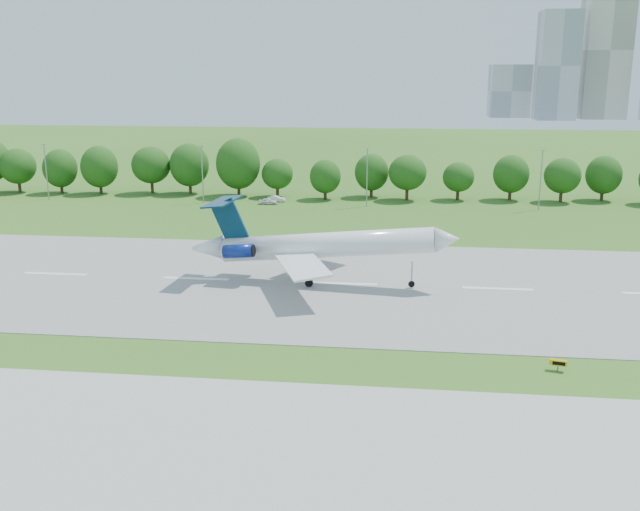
{
  "coord_description": "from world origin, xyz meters",
  "views": [
    {
      "loc": [
        -12.49,
        -64.94,
        27.09
      ],
      "look_at": [
        -22.26,
        18.0,
        5.63
      ],
      "focal_mm": 40.0,
      "sensor_mm": 36.0,
      "label": 1
    }
  ],
  "objects_px": {
    "service_vehicle_b": "(268,201)",
    "taxi_sign_left": "(558,362)",
    "airliner": "(313,245)",
    "service_vehicle_a": "(276,199)"
  },
  "relations": [
    {
      "from": "airliner",
      "to": "service_vehicle_b",
      "type": "relative_size",
      "value": 9.38
    },
    {
      "from": "airliner",
      "to": "service_vehicle_b",
      "type": "xyz_separation_m",
      "value": [
        -16.84,
        56.78,
        -4.59
      ]
    },
    {
      "from": "airliner",
      "to": "taxi_sign_left",
      "type": "relative_size",
      "value": 23.83
    },
    {
      "from": "airliner",
      "to": "taxi_sign_left",
      "type": "xyz_separation_m",
      "value": [
        26.44,
        -25.79,
        -4.45
      ]
    },
    {
      "from": "service_vehicle_b",
      "to": "taxi_sign_left",
      "type": "bearing_deg",
      "value": -155.83
    },
    {
      "from": "airliner",
      "to": "taxi_sign_left",
      "type": "height_order",
      "value": "airliner"
    },
    {
      "from": "airliner",
      "to": "service_vehicle_a",
      "type": "height_order",
      "value": "airliner"
    },
    {
      "from": "taxi_sign_left",
      "to": "service_vehicle_b",
      "type": "height_order",
      "value": "service_vehicle_b"
    },
    {
      "from": "service_vehicle_a",
      "to": "service_vehicle_b",
      "type": "xyz_separation_m",
      "value": [
        -1.14,
        -3.29,
        0.02
      ]
    },
    {
      "from": "service_vehicle_a",
      "to": "service_vehicle_b",
      "type": "distance_m",
      "value": 3.48
    }
  ]
}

